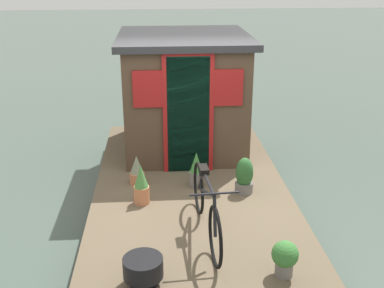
{
  "coord_description": "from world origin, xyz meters",
  "views": [
    {
      "loc": [
        -5.88,
        0.42,
        3.33
      ],
      "look_at": [
        -0.2,
        0.0,
        1.12
      ],
      "focal_mm": 44.39,
      "sensor_mm": 36.0,
      "label": 1
    }
  ],
  "objects_px": {
    "houseboat_cabin": "(184,92)",
    "potted_plant_fern": "(196,170)",
    "potted_plant_sage": "(141,185)",
    "bicycle": "(206,207)",
    "charcoal_grill": "(143,268)",
    "potted_plant_rosemary": "(244,176)",
    "potted_plant_thyme": "(137,171)",
    "potted_plant_ivy": "(285,257)"
  },
  "relations": [
    {
      "from": "potted_plant_ivy",
      "to": "potted_plant_fern",
      "type": "distance_m",
      "value": 2.17
    },
    {
      "from": "bicycle",
      "to": "potted_plant_rosemary",
      "type": "relative_size",
      "value": 3.5
    },
    {
      "from": "bicycle",
      "to": "charcoal_grill",
      "type": "relative_size",
      "value": 4.5
    },
    {
      "from": "bicycle",
      "to": "potted_plant_ivy",
      "type": "distance_m",
      "value": 1.06
    },
    {
      "from": "potted_plant_thyme",
      "to": "potted_plant_sage",
      "type": "height_order",
      "value": "potted_plant_sage"
    },
    {
      "from": "potted_plant_thyme",
      "to": "potted_plant_ivy",
      "type": "xyz_separation_m",
      "value": [
        -2.18,
        -1.51,
        0.01
      ]
    },
    {
      "from": "potted_plant_ivy",
      "to": "bicycle",
      "type": "bearing_deg",
      "value": 41.06
    },
    {
      "from": "houseboat_cabin",
      "to": "potted_plant_sage",
      "type": "distance_m",
      "value": 2.16
    },
    {
      "from": "potted_plant_fern",
      "to": "potted_plant_thyme",
      "type": "bearing_deg",
      "value": 80.78
    },
    {
      "from": "potted_plant_ivy",
      "to": "potted_plant_fern",
      "type": "bearing_deg",
      "value": 18.8
    },
    {
      "from": "potted_plant_rosemary",
      "to": "potted_plant_sage",
      "type": "bearing_deg",
      "value": 98.6
    },
    {
      "from": "potted_plant_thyme",
      "to": "potted_plant_fern",
      "type": "relative_size",
      "value": 0.85
    },
    {
      "from": "potted_plant_fern",
      "to": "potted_plant_sage",
      "type": "distance_m",
      "value": 0.86
    },
    {
      "from": "houseboat_cabin",
      "to": "bicycle",
      "type": "bearing_deg",
      "value": -178.35
    },
    {
      "from": "potted_plant_ivy",
      "to": "potted_plant_thyme",
      "type": "bearing_deg",
      "value": 34.69
    },
    {
      "from": "potted_plant_rosemary",
      "to": "potted_plant_fern",
      "type": "relative_size",
      "value": 1.0
    },
    {
      "from": "potted_plant_thyme",
      "to": "potted_plant_rosemary",
      "type": "bearing_deg",
      "value": -104.2
    },
    {
      "from": "houseboat_cabin",
      "to": "bicycle",
      "type": "height_order",
      "value": "houseboat_cabin"
    },
    {
      "from": "potted_plant_sage",
      "to": "potted_plant_ivy",
      "type": "bearing_deg",
      "value": -138.39
    },
    {
      "from": "houseboat_cabin",
      "to": "bicycle",
      "type": "distance_m",
      "value": 2.82
    },
    {
      "from": "houseboat_cabin",
      "to": "potted_plant_sage",
      "type": "relative_size",
      "value": 4.07
    },
    {
      "from": "potted_plant_ivy",
      "to": "potted_plant_fern",
      "type": "relative_size",
      "value": 0.76
    },
    {
      "from": "houseboat_cabin",
      "to": "bicycle",
      "type": "relative_size",
      "value": 1.24
    },
    {
      "from": "potted_plant_thyme",
      "to": "potted_plant_ivy",
      "type": "height_order",
      "value": "potted_plant_thyme"
    },
    {
      "from": "bicycle",
      "to": "charcoal_grill",
      "type": "distance_m",
      "value": 1.1
    },
    {
      "from": "potted_plant_rosemary",
      "to": "potted_plant_thyme",
      "type": "relative_size",
      "value": 1.18
    },
    {
      "from": "houseboat_cabin",
      "to": "potted_plant_fern",
      "type": "xyz_separation_m",
      "value": [
        -1.5,
        -0.07,
        -0.7
      ]
    },
    {
      "from": "houseboat_cabin",
      "to": "potted_plant_thyme",
      "type": "height_order",
      "value": "houseboat_cabin"
    },
    {
      "from": "potted_plant_ivy",
      "to": "charcoal_grill",
      "type": "xyz_separation_m",
      "value": [
        -0.04,
        1.38,
        -0.02
      ]
    },
    {
      "from": "potted_plant_thyme",
      "to": "potted_plant_sage",
      "type": "distance_m",
      "value": 0.58
    },
    {
      "from": "potted_plant_rosemary",
      "to": "houseboat_cabin",
      "type": "bearing_deg",
      "value": 21.86
    },
    {
      "from": "bicycle",
      "to": "potted_plant_thyme",
      "type": "relative_size",
      "value": 4.13
    },
    {
      "from": "houseboat_cabin",
      "to": "potted_plant_thyme",
      "type": "relative_size",
      "value": 5.13
    },
    {
      "from": "bicycle",
      "to": "potted_plant_thyme",
      "type": "distance_m",
      "value": 1.62
    },
    {
      "from": "potted_plant_thyme",
      "to": "potted_plant_ivy",
      "type": "relative_size",
      "value": 1.11
    },
    {
      "from": "bicycle",
      "to": "potted_plant_sage",
      "type": "xyz_separation_m",
      "value": [
        0.82,
        0.74,
        -0.11
      ]
    },
    {
      "from": "bicycle",
      "to": "potted_plant_ivy",
      "type": "bearing_deg",
      "value": -138.94
    },
    {
      "from": "potted_plant_sage",
      "to": "potted_plant_fern",
      "type": "bearing_deg",
      "value": -59.31
    },
    {
      "from": "potted_plant_ivy",
      "to": "potted_plant_sage",
      "type": "xyz_separation_m",
      "value": [
        1.61,
        1.43,
        0.04
      ]
    },
    {
      "from": "potted_plant_sage",
      "to": "charcoal_grill",
      "type": "distance_m",
      "value": 1.66
    },
    {
      "from": "potted_plant_rosemary",
      "to": "potted_plant_sage",
      "type": "distance_m",
      "value": 1.37
    },
    {
      "from": "houseboat_cabin",
      "to": "potted_plant_fern",
      "type": "relative_size",
      "value": 4.34
    }
  ]
}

